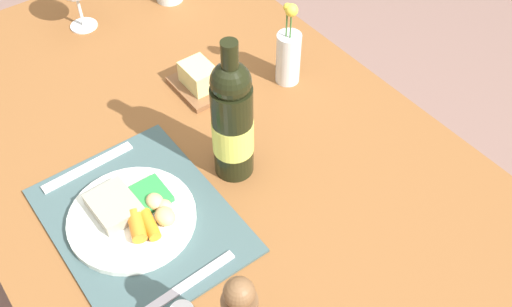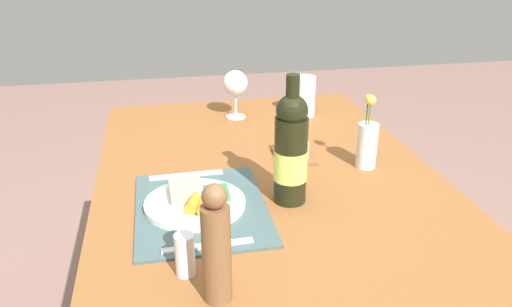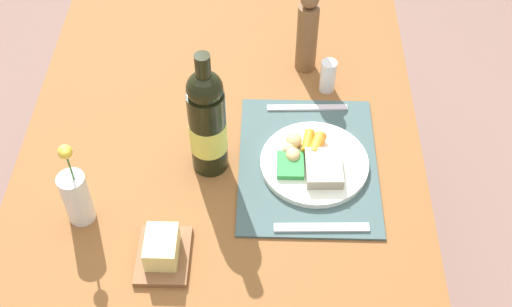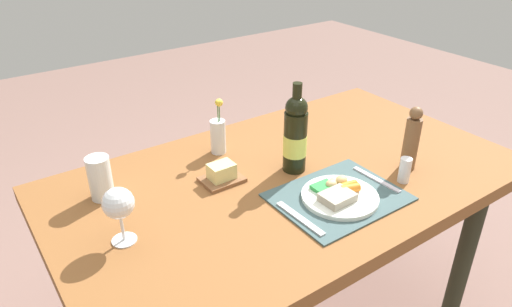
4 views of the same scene
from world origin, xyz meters
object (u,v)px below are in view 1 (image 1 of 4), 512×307
(wine_bottle, at_px, (232,122))
(butter_dish, at_px, (199,80))
(dinner_plate, at_px, (133,215))
(dining_table, at_px, (219,190))
(fork, at_px, (88,167))
(flower_vase, at_px, (288,55))
(knife, at_px, (188,284))

(wine_bottle, relative_size, butter_dish, 2.33)
(dinner_plate, distance_m, butter_dish, 0.37)
(dining_table, distance_m, fork, 0.27)
(fork, xyz_separation_m, wine_bottle, (0.16, 0.23, 0.12))
(fork, height_order, butter_dish, butter_dish)
(dinner_plate, relative_size, flower_vase, 1.14)
(dining_table, bearing_deg, wine_bottle, 31.22)
(dinner_plate, bearing_deg, knife, 2.43)
(wine_bottle, bearing_deg, dining_table, -148.78)
(dining_table, relative_size, knife, 8.26)
(knife, xyz_separation_m, wine_bottle, (-0.17, 0.21, 0.12))
(flower_vase, bearing_deg, dinner_plate, -73.36)
(dining_table, relative_size, butter_dish, 11.70)
(dining_table, distance_m, butter_dish, 0.25)
(wine_bottle, bearing_deg, dinner_plate, -91.09)
(fork, bearing_deg, dining_table, 56.11)
(butter_dish, bearing_deg, flower_vase, 61.91)
(dining_table, height_order, butter_dish, butter_dish)
(dining_table, bearing_deg, fork, -122.15)
(fork, relative_size, butter_dish, 1.45)
(dining_table, xyz_separation_m, fork, (-0.13, -0.21, 0.10))
(knife, xyz_separation_m, flower_vase, (-0.31, 0.46, 0.06))
(wine_bottle, relative_size, flower_vase, 1.50)
(butter_dish, bearing_deg, knife, -35.27)
(dinner_plate, distance_m, flower_vase, 0.49)
(dining_table, relative_size, wine_bottle, 5.01)
(dinner_plate, bearing_deg, wine_bottle, 88.91)
(dining_table, bearing_deg, knife, -43.91)
(dinner_plate, xyz_separation_m, fork, (-0.16, -0.01, -0.01))
(dinner_plate, height_order, butter_dish, butter_dish)
(dinner_plate, relative_size, fork, 1.22)
(dining_table, xyz_separation_m, dinner_plate, (0.03, -0.20, 0.11))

